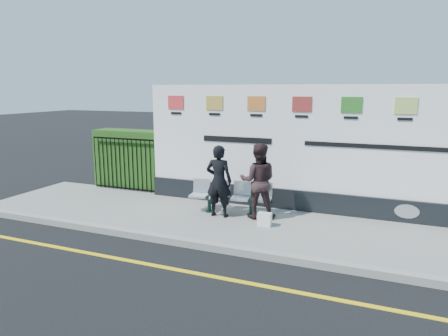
% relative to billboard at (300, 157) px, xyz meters
% --- Properties ---
extents(ground, '(80.00, 80.00, 0.00)m').
position_rel_billboard_xyz_m(ground, '(-0.50, -3.85, -1.42)').
color(ground, black).
extents(pavement, '(14.00, 3.00, 0.12)m').
position_rel_billboard_xyz_m(pavement, '(-0.50, -1.35, -1.36)').
color(pavement, gray).
rests_on(pavement, ground).
extents(kerb, '(14.00, 0.18, 0.14)m').
position_rel_billboard_xyz_m(kerb, '(-0.50, -2.85, -1.35)').
color(kerb, gray).
rests_on(kerb, ground).
extents(yellow_line, '(14.00, 0.10, 0.01)m').
position_rel_billboard_xyz_m(yellow_line, '(-0.50, -3.85, -1.42)').
color(yellow_line, yellow).
rests_on(yellow_line, ground).
extents(billboard, '(8.00, 0.30, 3.00)m').
position_rel_billboard_xyz_m(billboard, '(0.00, 0.00, 0.00)').
color(billboard, black).
rests_on(billboard, pavement).
extents(hedge, '(2.35, 0.70, 1.70)m').
position_rel_billboard_xyz_m(hedge, '(-5.08, 0.45, -0.45)').
color(hedge, '#255018').
rests_on(hedge, pavement).
extents(railing, '(2.05, 0.06, 1.54)m').
position_rel_billboard_xyz_m(railing, '(-5.08, -0.00, -0.53)').
color(railing, black).
rests_on(railing, pavement).
extents(bench, '(1.99, 0.78, 0.41)m').
position_rel_billboard_xyz_m(bench, '(-1.44, -0.94, -1.09)').
color(bench, '#B5B9BE').
rests_on(bench, pavement).
extents(woman_left, '(0.63, 0.44, 1.66)m').
position_rel_billboard_xyz_m(woman_left, '(-1.61, -1.22, -0.47)').
color(woman_left, black).
rests_on(woman_left, pavement).
extents(woman_right, '(0.98, 0.85, 1.72)m').
position_rel_billboard_xyz_m(woman_right, '(-0.75, -0.99, -0.44)').
color(woman_right, '#301F20').
rests_on(woman_right, pavement).
extents(handbag_brown, '(0.26, 0.15, 0.19)m').
position_rel_billboard_xyz_m(handbag_brown, '(-1.69, -0.98, -0.79)').
color(handbag_brown, black).
rests_on(handbag_brown, bench).
extents(carrier_bag_white, '(0.29, 0.17, 0.29)m').
position_rel_billboard_xyz_m(carrier_bag_white, '(-0.44, -1.48, -1.16)').
color(carrier_bag_white, white).
rests_on(carrier_bag_white, pavement).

